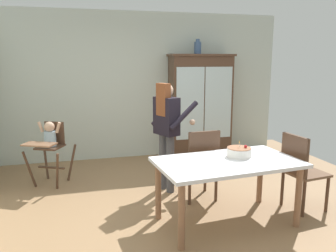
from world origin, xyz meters
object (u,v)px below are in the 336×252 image
object	(u,v)px
adult_person	(167,124)
dining_table	(227,169)
high_chair_with_toddler	(50,141)
dining_chair_right_end	(300,167)
dining_chair_far_side	(201,160)
birthday_cake	(239,152)
ceramic_vase	(198,47)
china_cabinet	(200,105)

from	to	relation	value
adult_person	dining_table	bearing A→B (deg)	175.88
high_chair_with_toddler	dining_chair_right_end	bearing A→B (deg)	-3.79
high_chair_with_toddler	adult_person	xyz separation A→B (m)	(1.61, -0.70, 0.31)
high_chair_with_toddler	dining_chair_far_side	distance (m)	2.27
dining_table	birthday_cake	size ratio (longest dim) A/B	5.89
high_chair_with_toddler	dining_table	size ratio (longest dim) A/B	0.58
dining_chair_far_side	dining_chair_right_end	distance (m)	1.22
high_chair_with_toddler	birthday_cake	distance (m)	2.79
adult_person	birthday_cake	size ratio (longest dim) A/B	5.47
ceramic_vase	dining_chair_far_side	bearing A→B (deg)	-108.16
ceramic_vase	adult_person	size ratio (longest dim) A/B	0.18
adult_person	dining_table	distance (m)	1.24
adult_person	high_chair_with_toddler	bearing A→B (deg)	42.76
china_cabinet	dining_chair_far_side	xyz separation A→B (m)	(-0.75, -2.07, -0.42)
ceramic_vase	dining_table	bearing A→B (deg)	-102.70
china_cabinet	ceramic_vase	bearing A→B (deg)	177.01
ceramic_vase	adult_person	xyz separation A→B (m)	(-1.02, -1.61, -1.09)
ceramic_vase	dining_chair_far_side	size ratio (longest dim) A/B	0.28
china_cabinet	dining_chair_far_side	world-z (taller)	china_cabinet
ceramic_vase	high_chair_with_toddler	size ratio (longest dim) A/B	0.28
high_chair_with_toddler	adult_person	world-z (taller)	adult_person
birthday_cake	dining_chair_far_side	bearing A→B (deg)	115.04
adult_person	ceramic_vase	bearing A→B (deg)	-55.92
ceramic_vase	birthday_cake	xyz separation A→B (m)	(-0.42, -2.62, -1.26)
ceramic_vase	dining_chair_right_end	world-z (taller)	ceramic_vase
dining_table	dining_chair_right_end	bearing A→B (deg)	4.71
dining_chair_right_end	dining_chair_far_side	bearing A→B (deg)	54.26
dining_chair_far_side	adult_person	bearing A→B (deg)	-55.60
birthday_cake	dining_chair_far_side	distance (m)	0.65
dining_table	dining_chair_far_side	bearing A→B (deg)	95.47
ceramic_vase	dining_chair_far_side	distance (m)	2.65
adult_person	dining_chair_far_side	world-z (taller)	adult_person
high_chair_with_toddler	dining_chair_right_end	distance (m)	3.48
china_cabinet	dining_table	size ratio (longest dim) A/B	1.18
birthday_cake	dining_chair_right_end	world-z (taller)	dining_chair_right_end
birthday_cake	dining_chair_right_end	bearing A→B (deg)	-2.20
dining_chair_right_end	adult_person	bearing A→B (deg)	46.11
birthday_cake	dining_table	bearing A→B (deg)	-149.50
adult_person	dining_chair_right_end	distance (m)	1.80
birthday_cake	china_cabinet	bearing A→B (deg)	79.29
ceramic_vase	dining_table	distance (m)	3.14
china_cabinet	dining_table	bearing A→B (deg)	-104.14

